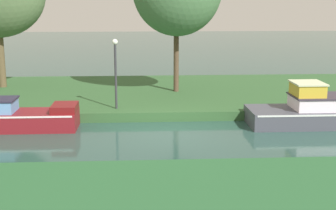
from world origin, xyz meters
TOP-DOWN VIEW (x-y plane):
  - ground_plane at (0.00, 0.00)m, footprint 120.00×120.00m
  - riverbank_far at (0.00, 7.00)m, footprint 72.00×10.00m
  - lamp_post at (-2.05, 2.89)m, footprint 0.24×0.24m
  - mooring_post_near at (6.59, 2.38)m, footprint 0.16×0.16m

SIDE VIEW (x-z plane):
  - ground_plane at x=0.00m, z-range 0.00..0.00m
  - riverbank_far at x=0.00m, z-range 0.00..0.40m
  - mooring_post_near at x=6.59m, z-range 0.40..1.16m
  - lamp_post at x=-2.05m, z-range 0.78..3.77m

